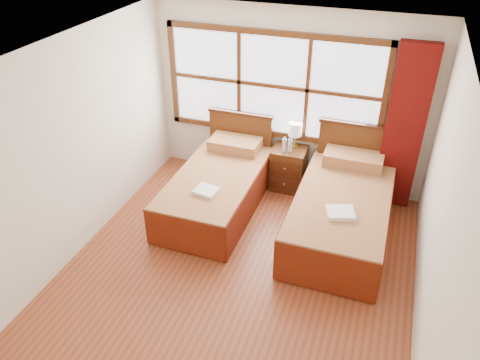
% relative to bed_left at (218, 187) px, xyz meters
% --- Properties ---
extents(floor, '(4.50, 4.50, 0.00)m').
position_rel_bed_left_xyz_m(floor, '(0.71, -1.20, -0.32)').
color(floor, brown).
rests_on(floor, ground).
extents(ceiling, '(4.50, 4.50, 0.00)m').
position_rel_bed_left_xyz_m(ceiling, '(0.71, -1.20, 2.28)').
color(ceiling, white).
rests_on(ceiling, wall_back).
extents(wall_back, '(4.00, 0.00, 4.00)m').
position_rel_bed_left_xyz_m(wall_back, '(0.71, 1.05, 0.98)').
color(wall_back, silver).
rests_on(wall_back, floor).
extents(wall_left, '(0.00, 4.50, 4.50)m').
position_rel_bed_left_xyz_m(wall_left, '(-1.29, -1.20, 0.98)').
color(wall_left, silver).
rests_on(wall_left, floor).
extents(wall_right, '(0.00, 4.50, 4.50)m').
position_rel_bed_left_xyz_m(wall_right, '(2.71, -1.20, 0.98)').
color(wall_right, silver).
rests_on(wall_right, floor).
extents(window, '(3.16, 0.06, 1.56)m').
position_rel_bed_left_xyz_m(window, '(0.46, 1.02, 1.18)').
color(window, white).
rests_on(window, wall_back).
extents(curtain, '(0.50, 0.16, 2.30)m').
position_rel_bed_left_xyz_m(curtain, '(2.31, 0.91, 0.85)').
color(curtain, '#5B0C09').
rests_on(curtain, wall_back).
extents(bed_left, '(1.09, 2.11, 1.06)m').
position_rel_bed_left_xyz_m(bed_left, '(0.00, 0.00, 0.00)').
color(bed_left, '#411D0D').
rests_on(bed_left, floor).
extents(bed_right, '(1.17, 2.27, 1.14)m').
position_rel_bed_left_xyz_m(bed_right, '(1.73, -0.00, 0.03)').
color(bed_right, '#411D0D').
rests_on(bed_right, floor).
extents(nightstand, '(0.49, 0.48, 0.65)m').
position_rel_bed_left_xyz_m(nightstand, '(0.81, 0.80, 0.00)').
color(nightstand, '#502911').
rests_on(nightstand, floor).
extents(towels_left, '(0.32, 0.29, 0.04)m').
position_rel_bed_left_xyz_m(towels_left, '(0.04, -0.52, 0.26)').
color(towels_left, white).
rests_on(towels_left, bed_left).
extents(towels_right, '(0.39, 0.36, 0.05)m').
position_rel_bed_left_xyz_m(towels_right, '(1.75, -0.49, 0.31)').
color(towels_right, white).
rests_on(towels_right, bed_right).
extents(lamp, '(0.19, 0.19, 0.38)m').
position_rel_bed_left_xyz_m(lamp, '(0.85, 0.91, 0.60)').
color(lamp, gold).
rests_on(lamp, nightstand).
extents(bottle_near, '(0.06, 0.06, 0.22)m').
position_rel_bed_left_xyz_m(bottle_near, '(0.74, 0.71, 0.43)').
color(bottle_near, silver).
rests_on(bottle_near, nightstand).
extents(bottle_far, '(0.06, 0.06, 0.22)m').
position_rel_bed_left_xyz_m(bottle_far, '(0.82, 0.74, 0.43)').
color(bottle_far, silver).
rests_on(bottle_far, nightstand).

